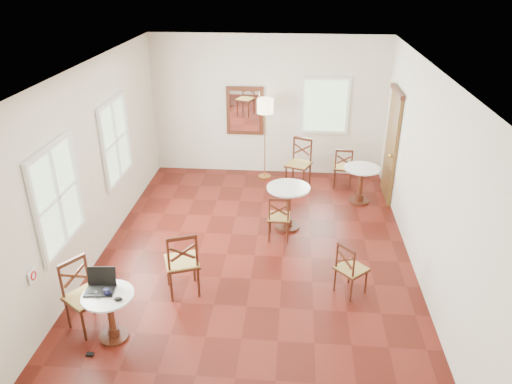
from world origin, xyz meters
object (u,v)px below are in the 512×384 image
Objects in this scene: cafe_table_near at (110,311)px; mouse at (118,299)px; chair_mid_a at (279,217)px; chair_mid_b at (350,269)px; navy_mug at (107,292)px; cafe_table_mid at (288,203)px; chair_back_a at (343,167)px; floor_lamp at (265,111)px; laptop at (101,284)px; chair_near_a at (182,262)px; chair_near_b at (84,296)px; water_glass at (97,295)px; cafe_table_back at (361,181)px; power_adapter at (90,354)px; chair_back_b at (299,163)px.

mouse reaches higher than cafe_table_near.
chair_mid_a is 1.78m from chair_mid_b.
navy_mug reaches higher than cafe_table_near.
chair_back_a is (1.11, 1.87, -0.06)m from cafe_table_mid.
chair_mid_b reaches higher than navy_mug.
navy_mug is at bearing -125.37° from cafe_table_mid.
cafe_table_mid is at bearing -75.80° from floor_lamp.
navy_mug is at bearing -50.52° from laptop.
navy_mug is (-0.17, 0.09, 0.02)m from mouse.
chair_mid_a is (1.30, 1.60, -0.09)m from chair_near_a.
water_glass is at bearing -95.77° from chair_near_b.
cafe_table_back is 5.81m from power_adapter.
water_glass is at bearing -139.58° from cafe_table_near.
navy_mug is at bearing -94.29° from chair_back_b.
chair_near_a reaches higher than chair_near_b.
cafe_table_back is at bearing -28.47° from floor_lamp.
chair_back_a is (-0.28, 0.73, -0.02)m from cafe_table_back.
cafe_table_near is 0.66× the size of chair_near_a.
cafe_table_near is at bearing -49.42° from laptop.
navy_mug is (-3.24, -4.86, 0.28)m from chair_back_a.
laptop is (-3.17, -1.07, 0.33)m from chair_mid_b.
chair_back_b reaches higher than chair_near_a.
chair_near_a reaches higher than chair_mid_a.
chair_near_b is at bearing 161.88° from mouse.
cafe_table_back is at bearing 60.23° from mouse.
chair_mid_b reaches higher than cafe_table_mid.
cafe_table_back is 0.90× the size of chair_mid_b.
floor_lamp is at bearing 66.39° from laptop.
chair_back_b is at bearing 10.48° from chair_back_a.
water_glass is at bearing -140.15° from navy_mug.
cafe_table_back reaches higher than cafe_table_near.
chair_back_b reaches higher than navy_mug.
floor_lamp is at bearing -122.70° from chair_near_a.
floor_lamp is at bearing 151.53° from cafe_table_back.
chair_back_a is 0.85× the size of chair_back_b.
cafe_table_near is 0.66× the size of chair_back_b.
water_glass is (-0.77, -1.08, 0.21)m from chair_near_a.
laptop is (-2.24, -2.88, 0.24)m from cafe_table_mid.
chair_back_a is at bearing 56.36° from navy_mug.
chair_near_a is 1.18× the size of chair_back_a.
cafe_table_near is at bearing 35.21° from chair_near_a.
chair_mid_a is at bearing -6.32° from chair_mid_b.
floor_lamp is at bearing 173.96° from chair_back_b.
chair_back_a is at bearing -118.91° from chair_mid_a.
chair_mid_b is (3.05, 1.18, -0.01)m from cafe_table_near.
chair_back_a is at bearing 56.61° from power_adapter.
navy_mug is at bearing 52.99° from chair_mid_a.
chair_back_b is at bearing 63.77° from water_glass.
floor_lamp is at bearing -4.39° from chair_back_a.
power_adapter is at bearing -137.78° from mouse.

